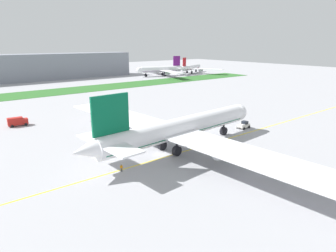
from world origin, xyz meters
The scene contains 11 objects.
ground_plane centered at (0.00, 0.00, 0.00)m, with size 600.00×600.00×0.00m, color #9E9EA3.
apron_taxi_line centered at (0.00, -1.99, 0.00)m, with size 280.00×0.36×0.01m, color yellow.
grass_median_strip centered at (0.00, 108.22, 0.05)m, with size 320.00×24.00×0.10m, color #2D6628.
airliner_foreground centered at (5.10, -0.16, 5.43)m, with size 54.65×88.18×15.99m.
pushback_tug centered at (33.56, 1.83, 1.00)m, with size 5.76×2.81×2.20m.
ground_crew_wingwalker_port centered at (18.96, -21.30, 0.94)m, with size 0.49×0.39×1.55m.
ground_crew_marshaller_front centered at (-12.20, -2.84, 0.98)m, with size 0.56×0.31×1.61m.
service_truck_baggage_loader centered at (-21.00, 47.91, 1.52)m, with size 6.00×2.74×2.79m.
parked_airliner_far_right centered at (102.50, 135.89, 5.17)m, with size 40.77×64.28×15.24m.
parked_airliner_far_outer centered at (135.54, 138.15, 4.65)m, with size 35.55×56.61×13.70m.
terminal_building centered at (29.52, 169.20, 9.00)m, with size 114.79×20.00×18.00m, color gray.
Camera 1 is at (-39.05, -52.45, 25.64)m, focal length 31.42 mm.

